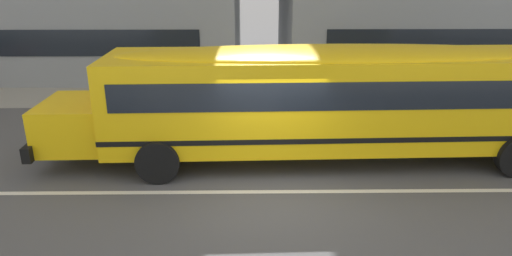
% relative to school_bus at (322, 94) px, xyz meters
% --- Properties ---
extents(ground_plane, '(400.00, 400.00, 0.00)m').
position_rel_school_bus_xyz_m(ground_plane, '(-1.36, -1.95, -1.78)').
color(ground_plane, '#4C4C4F').
extents(sidewalk_far, '(120.00, 3.00, 0.01)m').
position_rel_school_bus_xyz_m(sidewalk_far, '(-1.36, 6.25, -1.78)').
color(sidewalk_far, gray).
rests_on(sidewalk_far, ground_plane).
extents(lane_centreline, '(110.00, 0.16, 0.01)m').
position_rel_school_bus_xyz_m(lane_centreline, '(-1.36, -1.95, -1.78)').
color(lane_centreline, silver).
rests_on(lane_centreline, ground_plane).
extents(school_bus, '(13.50, 3.21, 3.00)m').
position_rel_school_bus_xyz_m(school_bus, '(0.00, 0.00, 0.00)').
color(school_bus, yellow).
rests_on(school_bus, ground_plane).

